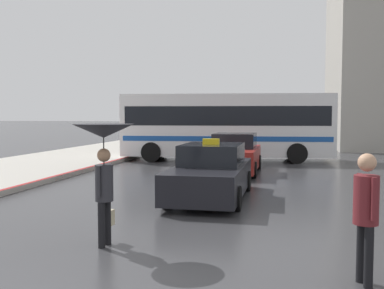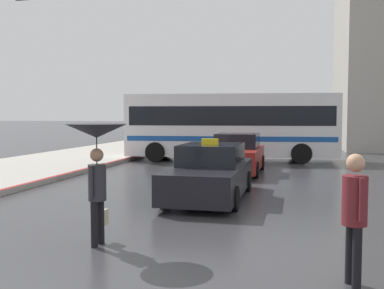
% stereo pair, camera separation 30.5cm
% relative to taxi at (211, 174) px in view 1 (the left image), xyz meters
% --- Properties ---
extents(taxi, '(1.91, 4.57, 1.63)m').
position_rel_taxi_xyz_m(taxi, '(0.00, 0.00, 0.00)').
color(taxi, black).
rests_on(taxi, ground_plane).
extents(sedan_red, '(1.91, 4.27, 1.55)m').
position_rel_taxi_xyz_m(sedan_red, '(-0.01, 5.56, 0.03)').
color(sedan_red, maroon).
rests_on(sedan_red, ground_plane).
extents(city_bus, '(10.42, 3.52, 3.28)m').
position_rel_taxi_xyz_m(city_bus, '(-0.95, 10.25, 1.14)').
color(city_bus, silver).
rests_on(city_bus, ground_plane).
extents(pedestrian_with_umbrella, '(1.05, 1.05, 2.12)m').
position_rel_taxi_xyz_m(pedestrian_with_umbrella, '(-1.06, -4.80, 1.03)').
color(pedestrian_with_umbrella, black).
rests_on(pedestrian_with_umbrella, ground_plane).
extents(pedestrian_man, '(0.41, 0.48, 1.77)m').
position_rel_taxi_xyz_m(pedestrian_man, '(3.04, -5.75, 0.38)').
color(pedestrian_man, black).
rests_on(pedestrian_man, ground_plane).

